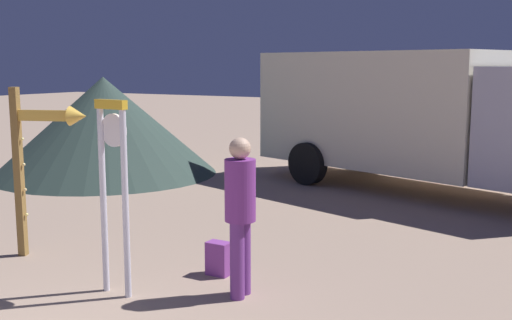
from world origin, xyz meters
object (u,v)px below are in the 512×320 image
arrow_sign (41,146)px  person_near_clock (240,209)px  dome_tent (105,126)px  backpack (219,259)px  standing_clock (114,179)px  box_truck_far (463,95)px  box_truck_near (415,113)px

arrow_sign → person_near_clock: arrow_sign is taller
dome_tent → backpack: bearing=-36.6°
person_near_clock → dome_tent: dome_tent is taller
standing_clock → arrow_sign: size_ratio=0.96×
box_truck_far → backpack: bearing=-89.7°
standing_clock → arrow_sign: bearing=162.7°
box_truck_near → dome_tent: (-6.73, -1.78, -0.43)m
person_near_clock → backpack: size_ratio=4.31×
person_near_clock → box_truck_near: box_truck_near is taller
arrow_sign → box_truck_near: size_ratio=0.30×
box_truck_near → dome_tent: box_truck_near is taller
arrow_sign → box_truck_near: bearing=67.1°
person_near_clock → box_truck_far: box_truck_far is taller
standing_clock → box_truck_near: box_truck_near is taller
box_truck_near → dome_tent: bearing=-165.2°
person_near_clock → box_truck_far: (-0.66, 14.29, 0.61)m
arrow_sign → dome_tent: (-3.81, 5.13, -0.35)m
backpack → dome_tent: bearing=143.4°
standing_clock → dome_tent: bearing=134.4°
standing_clock → backpack: standing_clock is taller
standing_clock → dome_tent: dome_tent is taller
standing_clock → backpack: bearing=59.7°
arrow_sign → standing_clock: bearing=-17.3°
backpack → box_truck_near: box_truck_near is taller
backpack → box_truck_far: 13.89m
backpack → dome_tent: (-6.18, 4.59, 0.93)m
person_near_clock → backpack: (-0.59, 0.47, -0.78)m
backpack → box_truck_far: bearing=90.3°
arrow_sign → person_near_clock: bearing=1.5°
box_truck_near → dome_tent: 6.97m
backpack → box_truck_near: 6.53m
arrow_sign → person_near_clock: 3.01m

